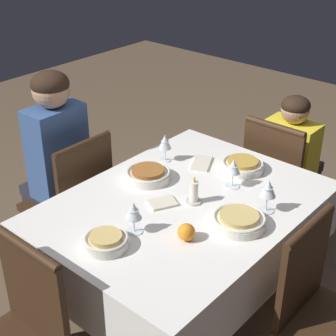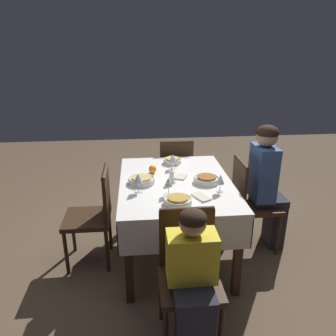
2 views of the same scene
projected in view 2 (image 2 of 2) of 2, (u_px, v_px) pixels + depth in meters
ground_plane at (175, 253)px, 3.09m from camera, size 8.00×8.00×0.00m
dining_table at (176, 191)px, 2.86m from camera, size 1.28×0.96×0.74m
chair_south at (250, 200)px, 3.05m from camera, size 0.39×0.40×0.89m
chair_west at (189, 270)px, 2.11m from camera, size 0.40×0.39×0.89m
chair_east at (175, 171)px, 3.73m from camera, size 0.40×0.39×0.89m
chair_north at (94, 212)px, 2.83m from camera, size 0.39×0.40×0.89m
person_adult_denim at (267, 181)px, 3.00m from camera, size 0.30×0.34×1.20m
person_child_yellow at (193, 281)px, 1.94m from camera, size 0.33×0.30×0.98m
bowl_south at (207, 179)px, 2.80m from camera, size 0.22×0.22×0.06m
wine_glass_south at (220, 180)px, 2.59m from camera, size 0.07×0.07×0.15m
bowl_west at (178, 200)px, 2.42m from camera, size 0.21×0.21×0.06m
wine_glass_west at (168, 183)px, 2.55m from camera, size 0.07×0.07×0.14m
bowl_east at (172, 161)px, 3.24m from camera, size 0.18×0.18×0.06m
wine_glass_east at (173, 159)px, 3.08m from camera, size 0.07×0.07×0.14m
bowl_north at (142, 180)px, 2.78m from camera, size 0.23×0.23×0.06m
wine_glass_north at (138, 179)px, 2.59m from camera, size 0.07×0.07×0.16m
candle_centerpiece at (172, 178)px, 2.78m from camera, size 0.07×0.07×0.13m
orange_fruit at (153, 169)px, 3.00m from camera, size 0.07×0.07×0.07m
napkin_red_folded at (201, 197)px, 2.53m from camera, size 0.18×0.15×0.01m
napkin_spare_side at (181, 177)px, 2.90m from camera, size 0.15×0.13×0.01m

